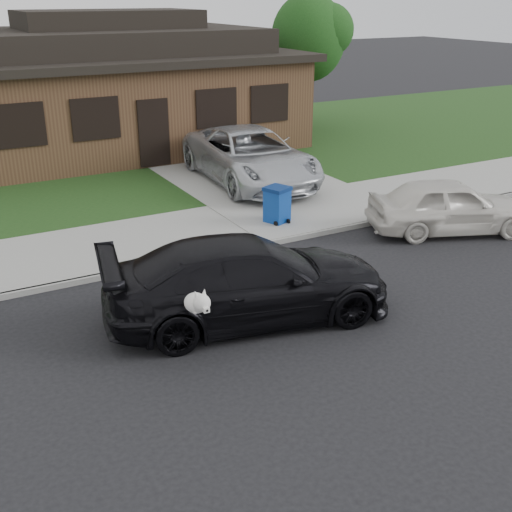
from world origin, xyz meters
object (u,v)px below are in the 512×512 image
minivan (250,156)px  white_compact (450,206)px  sedan (248,280)px  recycling_bin (277,204)px

minivan → white_compact: size_ratio=1.44×
sedan → minivan: bearing=-16.9°
minivan → white_compact: 6.19m
minivan → recycling_bin: size_ratio=6.23×
minivan → white_compact: (2.29, -5.75, -0.26)m
sedan → white_compact: size_ratio=1.38×
white_compact → sedan: bearing=126.2°
sedan → minivan: (3.97, 7.34, 0.18)m
sedan → white_compact: sedan is taller
minivan → white_compact: minivan is taller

